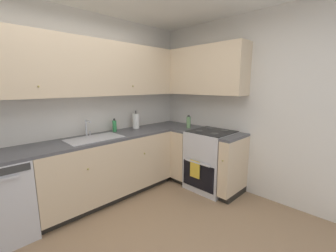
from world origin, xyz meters
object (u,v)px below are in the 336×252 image
(oven_range, at_px, (211,160))
(soap_bottle, at_px, (114,126))
(paper_towel_roll, at_px, (136,121))
(oil_bottle, at_px, (189,122))

(oven_range, bearing_deg, soap_bottle, 134.58)
(paper_towel_roll, relative_size, oil_bottle, 1.42)
(soap_bottle, bearing_deg, oven_range, -45.42)
(soap_bottle, distance_m, paper_towel_roll, 0.39)
(oil_bottle, bearing_deg, paper_towel_roll, 137.16)
(paper_towel_roll, distance_m, oil_bottle, 0.87)
(oven_range, distance_m, soap_bottle, 1.58)
(oven_range, bearing_deg, oil_bottle, 92.33)
(soap_bottle, relative_size, oil_bottle, 0.95)
(oven_range, xyz_separation_m, paper_towel_roll, (-0.66, 1.04, 0.57))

